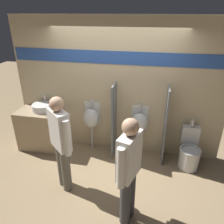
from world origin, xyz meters
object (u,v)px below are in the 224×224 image
cell_phone (49,114)px  person_with_lanyard (129,169)px  sink_basin (42,107)px  toilet (189,152)px  urinal_far (139,123)px  urinal_near_counter (91,118)px  person_in_vest (61,141)px

cell_phone → person_with_lanyard: size_ratio=0.09×
sink_basin → cell_phone: bearing=-36.1°
sink_basin → toilet: 3.07m
urinal_far → toilet: urinal_far is taller
person_with_lanyard → toilet: bearing=-17.2°
sink_basin → urinal_far: size_ratio=0.37×
urinal_near_counter → toilet: bearing=-5.4°
cell_phone → toilet: 2.83m
cell_phone → person_in_vest: person_in_vest is taller
person_in_vest → toilet: bearing=-113.2°
toilet → sink_basin: bearing=178.5°
sink_basin → person_with_lanyard: bearing=-36.7°
toilet → person_in_vest: person_in_vest is taller
sink_basin → person_in_vest: (0.89, -1.10, -0.02)m
urinal_near_counter → toilet: urinal_near_counter is taller
urinal_near_counter → urinal_far: same height
toilet → person_in_vest: (-2.11, -1.01, 0.61)m
toilet → person_with_lanyard: bearing=-124.8°
cell_phone → urinal_near_counter: 0.84m
toilet → person_in_vest: size_ratio=0.55×
urinal_near_counter → toilet: size_ratio=1.23×
toilet → person_with_lanyard: person_with_lanyard is taller
urinal_near_counter → urinal_far: 1.00m
urinal_far → person_in_vest: person_in_vest is taller
person_in_vest → person_with_lanyard: size_ratio=1.02×
sink_basin → cell_phone: size_ratio=2.94×
sink_basin → person_in_vest: person_in_vest is taller
urinal_far → sink_basin: bearing=-177.0°
sink_basin → urinal_far: 2.03m
urinal_near_counter → sink_basin: bearing=-174.1°
cell_phone → person_with_lanyard: (1.79, -1.34, 0.02)m
cell_phone → person_in_vest: size_ratio=0.08×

